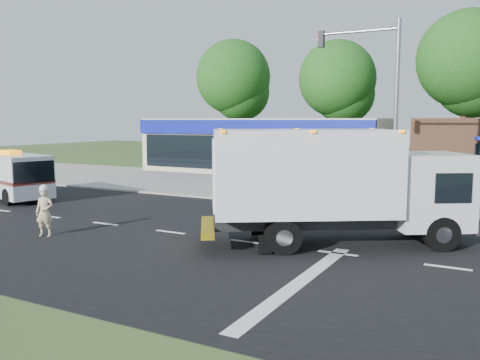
{
  "coord_description": "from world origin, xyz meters",
  "views": [
    {
      "loc": [
        7.33,
        -14.12,
        3.9
      ],
      "look_at": [
        -1.44,
        2.2,
        1.7
      ],
      "focal_mm": 38.0,
      "sensor_mm": 36.0,
      "label": 1
    }
  ],
  "objects_px": {
    "emergency_worker": "(45,211)",
    "ambulance_van": "(13,175)",
    "ems_box_truck": "(332,179)",
    "traffic_signal_pole": "(381,95)"
  },
  "relations": [
    {
      "from": "ambulance_van",
      "to": "traffic_signal_pole",
      "type": "relative_size",
      "value": 0.69
    },
    {
      "from": "emergency_worker",
      "to": "traffic_signal_pole",
      "type": "distance_m",
      "value": 13.92
    },
    {
      "from": "emergency_worker",
      "to": "ambulance_van",
      "type": "relative_size",
      "value": 0.32
    },
    {
      "from": "emergency_worker",
      "to": "ambulance_van",
      "type": "distance_m",
      "value": 9.09
    },
    {
      "from": "ems_box_truck",
      "to": "ambulance_van",
      "type": "height_order",
      "value": "ems_box_truck"
    },
    {
      "from": "ems_box_truck",
      "to": "traffic_signal_pole",
      "type": "height_order",
      "value": "traffic_signal_pole"
    },
    {
      "from": "ems_box_truck",
      "to": "traffic_signal_pole",
      "type": "xyz_separation_m",
      "value": [
        -0.11,
        6.61,
        2.84
      ]
    },
    {
      "from": "ambulance_van",
      "to": "traffic_signal_pole",
      "type": "distance_m",
      "value": 17.66
    },
    {
      "from": "emergency_worker",
      "to": "ambulance_van",
      "type": "xyz_separation_m",
      "value": [
        -7.72,
        4.78,
        0.36
      ]
    },
    {
      "from": "ems_box_truck",
      "to": "ambulance_van",
      "type": "bearing_deg",
      "value": 143.47
    }
  ]
}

